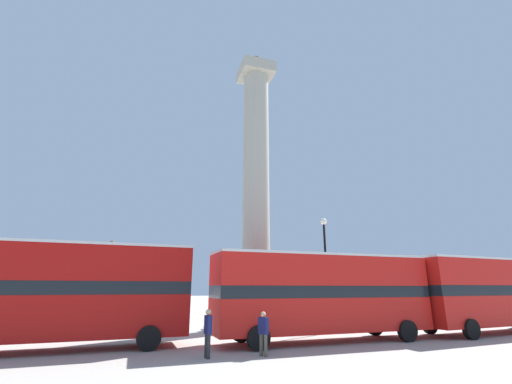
% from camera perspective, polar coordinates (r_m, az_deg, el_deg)
% --- Properties ---
extents(ground_plane, '(200.00, 200.00, 0.00)m').
position_cam_1_polar(ground_plane, '(23.80, 0.00, -21.77)').
color(ground_plane, '#ADA89E').
extents(monument_column, '(4.45, 4.45, 20.53)m').
position_cam_1_polar(monument_column, '(24.25, 0.00, -3.16)').
color(monument_column, '#A39E8E').
rests_on(monument_column, ground_plane).
extents(bus_a, '(11.15, 3.11, 4.41)m').
position_cam_1_polar(bus_a, '(17.36, -30.38, -13.89)').
color(bus_a, '#A80F0C').
rests_on(bus_a, ground_plane).
extents(bus_b, '(11.04, 2.92, 4.16)m').
position_cam_1_polar(bus_b, '(18.07, 11.05, -16.07)').
color(bus_b, red).
rests_on(bus_b, ground_plane).
extents(bus_c, '(11.30, 3.58, 4.21)m').
position_cam_1_polar(bus_c, '(25.43, 34.45, -13.46)').
color(bus_c, red).
rests_on(bus_c, ground_plane).
extents(equestrian_statue, '(4.58, 4.08, 5.78)m').
position_cam_1_polar(equestrian_statue, '(26.55, -23.81, -16.48)').
color(equestrian_statue, '#A39E8E').
rests_on(equestrian_statue, ground_plane).
extents(street_lamp, '(0.41, 0.41, 6.75)m').
position_cam_1_polar(street_lamp, '(21.66, 11.61, -12.28)').
color(street_lamp, black).
rests_on(street_lamp, ground_plane).
extents(pedestrian_near_lamp, '(0.35, 0.46, 1.62)m').
position_cam_1_polar(pedestrian_near_lamp, '(14.29, 1.23, -22.21)').
color(pedestrian_near_lamp, '#4C473D').
rests_on(pedestrian_near_lamp, ground_plane).
extents(pedestrian_by_plinth, '(0.24, 0.47, 1.73)m').
position_cam_1_polar(pedestrian_by_plinth, '(14.02, -8.02, -21.85)').
color(pedestrian_by_plinth, '#28282D').
rests_on(pedestrian_by_plinth, ground_plane).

